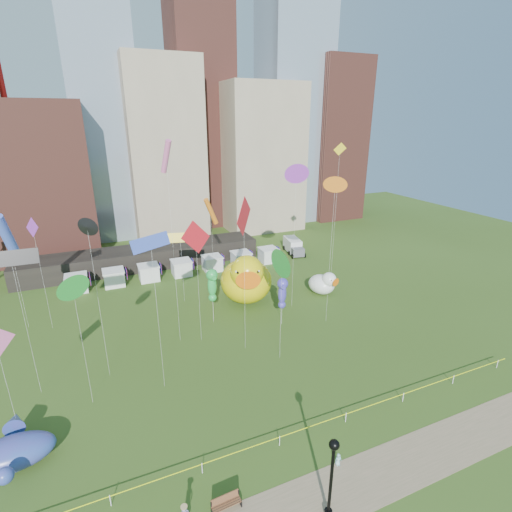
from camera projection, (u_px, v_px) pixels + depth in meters
name	position (u px, v px, depth m)	size (l,w,h in m)	color
ground	(279.00, 445.00, 29.01)	(160.00, 160.00, 0.00)	#354E18
footpath	(314.00, 503.00, 24.69)	(70.00, 4.00, 0.02)	#766A4A
skyline	(152.00, 127.00, 75.25)	(101.00, 23.00, 68.00)	brown
pavilion	(143.00, 258.00, 63.20)	(38.00, 6.00, 3.20)	black
vendor_tents	(182.00, 268.00, 60.07)	(33.24, 2.80, 2.40)	white
caution_tape	(280.00, 438.00, 28.78)	(50.00, 0.06, 0.90)	white
big_duck	(246.00, 279.00, 50.55)	(9.04, 10.26, 7.20)	yellow
small_duck	(323.00, 283.00, 53.46)	(4.40, 4.90, 3.43)	white
seahorse_green	(212.00, 283.00, 44.79)	(1.44, 1.78, 6.88)	silver
seahorse_purple	(283.00, 291.00, 44.61)	(1.66, 1.86, 5.94)	silver
whale_inflatable	(12.00, 451.00, 27.15)	(5.75, 7.28, 2.49)	#463798
park_bench	(226.00, 502.00, 24.15)	(1.93, 0.70, 0.97)	brown
lamppost	(332.00, 470.00, 22.71)	(0.63, 0.63, 6.08)	black
box_truck	(293.00, 246.00, 69.85)	(3.20, 6.27, 2.54)	white
toddler	(338.00, 459.00, 27.21)	(0.34, 0.25, 0.98)	white
kite_0	(196.00, 238.00, 38.71)	(3.31, 1.38, 13.74)	silver
kite_1	(166.00, 157.00, 35.97)	(1.12, 1.95, 21.46)	silver
kite_2	(87.00, 228.00, 32.03)	(1.19, 1.24, 15.48)	silver
kite_3	(282.00, 263.00, 36.09)	(0.36, 2.60, 11.72)	silver
kite_4	(339.00, 159.00, 47.46)	(1.27, 0.94, 20.43)	silver
kite_5	(151.00, 243.00, 30.71)	(3.36, 2.18, 14.45)	silver
kite_6	(335.00, 185.00, 41.14)	(1.42, 1.33, 17.41)	silver
kite_7	(33.00, 230.00, 41.15)	(1.37, 1.83, 13.36)	silver
kite_8	(244.00, 217.00, 36.47)	(2.54, 2.82, 16.37)	silver
kite_10	(10.00, 259.00, 30.26)	(4.03, 0.70, 13.47)	silver
kite_11	(73.00, 288.00, 29.70)	(1.68, 1.36, 11.91)	silver
kite_12	(180.00, 238.00, 48.88)	(4.00, 1.42, 9.51)	silver
kite_13	(9.00, 240.00, 41.73)	(1.87, 3.83, 13.94)	silver
kite_14	(211.00, 212.00, 49.44)	(2.22, 1.46, 13.75)	silver
kite_15	(296.00, 174.00, 44.59)	(2.26, 0.40, 18.29)	silver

